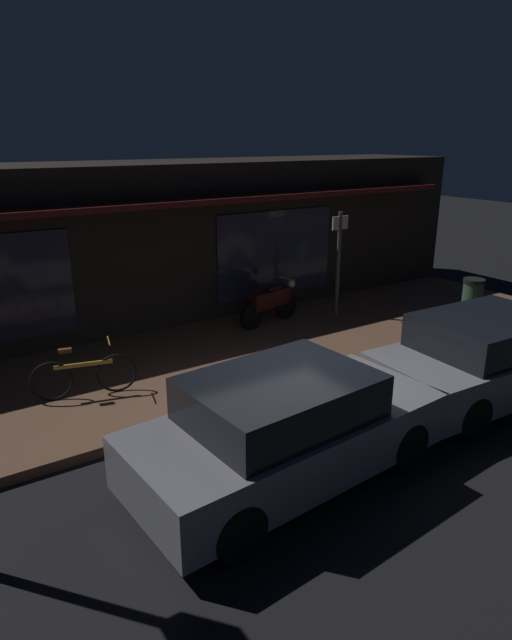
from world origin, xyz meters
The scene contains 9 objects.
ground_plane centered at (0.00, 0.00, 0.00)m, with size 60.00×60.00×0.00m, color black.
sidewalk_slab centered at (0.00, 3.00, 0.07)m, with size 18.00×4.00×0.15m, color brown.
storefront_building centered at (0.00, 6.39, 1.80)m, with size 18.00×3.30×3.60m.
motorcycle centered at (2.42, 4.05, 0.65)m, with size 1.69×0.63×0.97m.
bicycle_parked centered at (-2.15, 2.66, 0.51)m, with size 1.62×0.53×0.91m.
sign_post centered at (4.08, 3.73, 1.51)m, with size 0.44×0.09×2.40m.
trash_bin centered at (6.47, 1.82, 0.62)m, with size 0.48×0.48×0.93m.
parked_car_near centered at (-0.62, -0.71, 0.70)m, with size 4.22×2.05×1.42m.
parked_car_far centered at (3.52, -0.66, 0.70)m, with size 4.18×1.94×1.42m.
Camera 1 is at (-4.21, -5.53, 4.12)m, focal length 30.68 mm.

